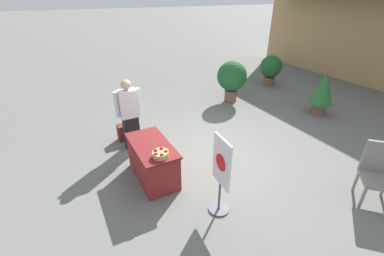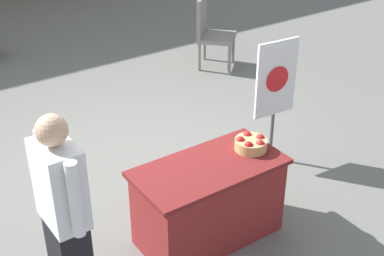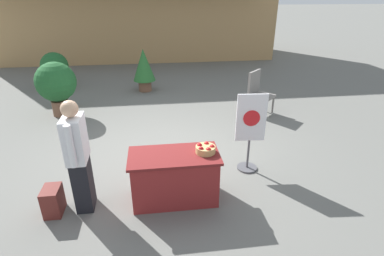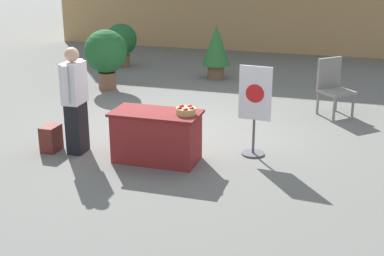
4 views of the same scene
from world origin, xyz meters
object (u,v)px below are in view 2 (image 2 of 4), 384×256
Objects in this scene: apple_basket at (251,144)px; poster_board at (274,99)px; display_table at (209,202)px; patio_chair at (210,29)px; person_visitor at (64,215)px.

poster_board reaches higher than apple_basket.
poster_board is (1.37, 0.68, 0.37)m from display_table.
patio_chair is at bearing 59.41° from apple_basket.
patio_chair is (1.05, 2.62, -0.16)m from poster_board.
apple_basket is 0.21× the size of poster_board.
poster_board is (2.70, 0.71, -0.10)m from person_visitor.
poster_board is 2.82m from patio_chair.
person_visitor reaches higher than apple_basket.
apple_basket is 1.13m from poster_board.
apple_basket is 3.83m from patio_chair.
display_table is 1.22× the size of patio_chair.
patio_chair reaches higher than apple_basket.
display_table is 1.57m from poster_board.
apple_basket is at bearing -75.15° from patio_chair.
patio_chair is (3.74, 3.32, -0.26)m from person_visitor.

